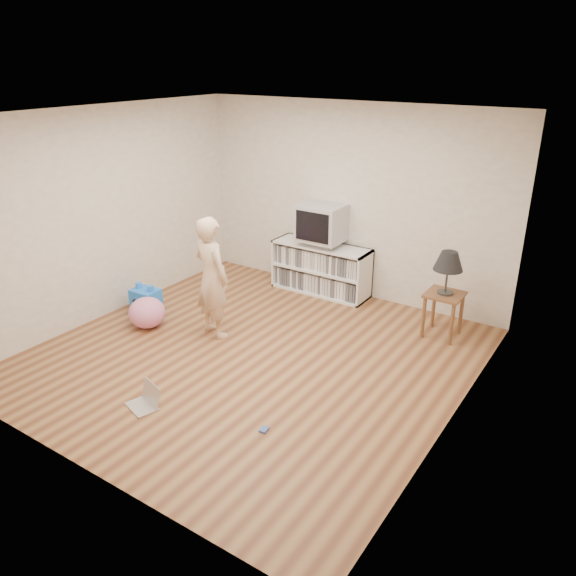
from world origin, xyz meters
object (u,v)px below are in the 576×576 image
(dvd_deck, at_px, (322,242))
(laptop, at_px, (146,400))
(table_lamp, at_px, (449,262))
(person, at_px, (212,278))
(crt_tv, at_px, (322,223))
(plush_blue, at_px, (146,301))
(media_unit, at_px, (322,268))
(side_table, at_px, (444,304))
(plush_pink, at_px, (147,313))

(dvd_deck, xyz_separation_m, laptop, (0.03, -3.36, -0.68))
(table_lamp, height_order, person, person)
(crt_tv, distance_m, plush_blue, 2.56)
(media_unit, distance_m, person, 1.94)
(media_unit, relative_size, side_table, 2.55)
(dvd_deck, distance_m, plush_blue, 2.49)
(plush_blue, bearing_deg, person, -1.26)
(table_lamp, bearing_deg, side_table, 0.00)
(person, xyz_separation_m, plush_blue, (-1.14, -0.02, -0.56))
(plush_blue, relative_size, plush_pink, 0.88)
(plush_pink, bearing_deg, person, 20.81)
(person, distance_m, plush_blue, 1.27)
(side_table, distance_m, person, 2.74)
(laptop, distance_m, plush_pink, 1.74)
(laptop, bearing_deg, person, 122.94)
(dvd_deck, relative_size, laptop, 1.21)
(crt_tv, bearing_deg, plush_blue, -129.74)
(dvd_deck, bearing_deg, media_unit, 90.00)
(media_unit, relative_size, plush_pink, 3.12)
(crt_tv, bearing_deg, table_lamp, -10.97)
(dvd_deck, xyz_separation_m, plush_pink, (-1.22, -2.15, -0.54))
(plush_blue, height_order, plush_pink, plush_blue)
(media_unit, relative_size, table_lamp, 2.72)
(media_unit, relative_size, dvd_deck, 3.11)
(plush_pink, bearing_deg, media_unit, 60.57)
(crt_tv, height_order, person, person)
(plush_blue, bearing_deg, plush_pink, -43.94)
(side_table, distance_m, laptop, 3.54)
(plush_blue, bearing_deg, crt_tv, 47.81)
(side_table, bearing_deg, crt_tv, 169.03)
(media_unit, height_order, person, person)
(person, height_order, laptop, person)
(dvd_deck, relative_size, plush_blue, 1.14)
(plush_blue, distance_m, plush_pink, 0.43)
(media_unit, height_order, plush_pink, media_unit)
(crt_tv, bearing_deg, person, -102.43)
(dvd_deck, distance_m, crt_tv, 0.29)
(dvd_deck, height_order, plush_blue, dvd_deck)
(crt_tv, distance_m, side_table, 2.02)
(crt_tv, relative_size, table_lamp, 1.17)
(side_table, height_order, laptop, side_table)
(crt_tv, distance_m, person, 1.90)
(dvd_deck, height_order, plush_pink, dvd_deck)
(table_lamp, distance_m, person, 2.73)
(side_table, distance_m, plush_pink, 3.59)
(crt_tv, height_order, plush_blue, crt_tv)
(crt_tv, xyz_separation_m, plush_pink, (-1.22, -2.15, -0.83))
(table_lamp, distance_m, plush_pink, 3.66)
(side_table, height_order, plush_pink, side_table)
(person, bearing_deg, media_unit, -88.62)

